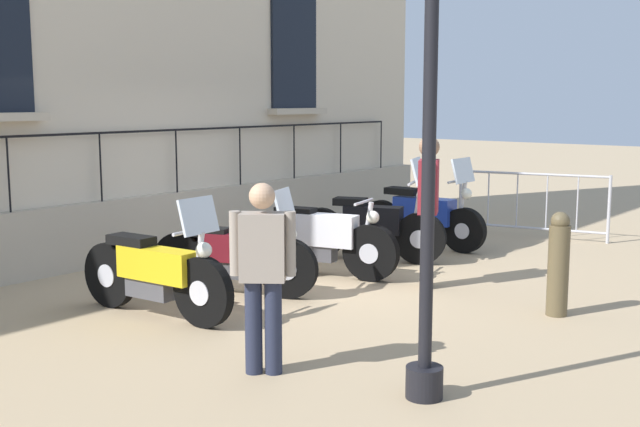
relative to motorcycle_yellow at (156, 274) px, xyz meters
The scene contains 10 objects.
ground_plane 2.50m from the motorcycle_yellow, 91.01° to the left, with size 60.00×60.00×0.00m, color tan.
motorcycle_yellow is the anchor object (origin of this frame).
motorcycle_maroon 1.18m from the motorcycle_yellow, 92.37° to the left, with size 1.92×0.87×1.23m.
motorcycle_white 2.51m from the motorcycle_yellow, 87.67° to the left, with size 2.09×0.75×0.99m.
motorcycle_black 3.66m from the motorcycle_yellow, 88.59° to the left, with size 2.01×0.95×1.43m.
motorcycle_blue 4.94m from the motorcycle_yellow, 88.59° to the left, with size 2.07×0.68×1.37m.
crowd_barrier 6.85m from the motorcycle_yellow, 81.46° to the left, with size 2.34×0.53×1.05m.
bollard 4.11m from the motorcycle_yellow, 39.70° to the left, with size 0.21×0.21×1.08m.
pedestrian_standing 2.10m from the motorcycle_yellow, 14.97° to the right, with size 0.44×0.39×1.56m.
pedestrian_walking 3.24m from the motorcycle_yellow, 62.43° to the left, with size 0.36×0.48×1.78m.
Camera 1 is at (6.25, -7.47, 2.22)m, focal length 44.10 mm.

